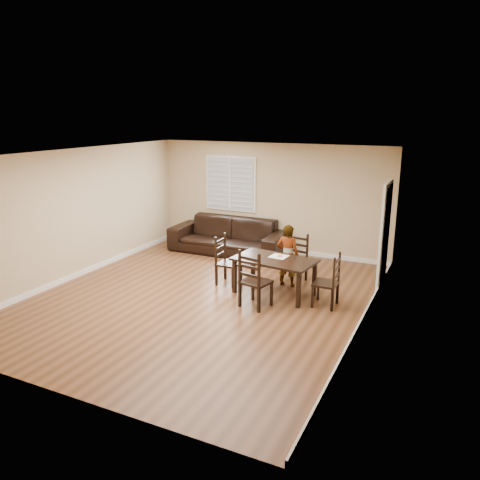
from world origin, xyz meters
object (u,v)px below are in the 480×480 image
(chair_far, at_px, (252,283))
(child, at_px, (288,255))
(dining_table, at_px, (275,263))
(chair_right, at_px, (332,283))
(sofa, at_px, (228,236))
(donut, at_px, (280,255))
(chair_left, at_px, (224,262))
(chair_near, at_px, (297,259))

(chair_far, height_order, child, child)
(dining_table, relative_size, child, 1.27)
(chair_right, bearing_deg, sofa, -125.49)
(child, height_order, donut, child)
(chair_left, relative_size, sofa, 0.35)
(chair_left, distance_m, child, 1.31)
(chair_left, xyz_separation_m, chair_right, (2.33, -0.25, -0.01))
(dining_table, distance_m, chair_right, 1.18)
(child, bearing_deg, sofa, -36.53)
(donut, bearing_deg, chair_left, -178.08)
(dining_table, bearing_deg, chair_far, -90.84)
(chair_right, bearing_deg, chair_far, -62.10)
(chair_right, bearing_deg, dining_table, -96.83)
(dining_table, bearing_deg, chair_near, 89.65)
(dining_table, xyz_separation_m, chair_right, (1.16, -0.13, -0.18))
(sofa, bearing_deg, chair_near, -28.53)
(dining_table, height_order, chair_far, chair_far)
(chair_far, relative_size, donut, 11.11)
(sofa, bearing_deg, child, -37.22)
(chair_right, height_order, donut, chair_right)
(donut, distance_m, sofa, 2.89)
(chair_left, height_order, child, child)
(chair_near, distance_m, chair_right, 1.51)
(dining_table, distance_m, chair_near, 0.99)
(chair_near, xyz_separation_m, chair_left, (-1.29, -0.84, 0.01))
(chair_left, bearing_deg, chair_near, -56.80)
(chair_right, relative_size, child, 0.78)
(dining_table, distance_m, chair_far, 0.84)
(chair_near, bearing_deg, chair_far, -87.77)
(chair_near, distance_m, sofa, 2.48)
(chair_near, bearing_deg, chair_left, -137.01)
(chair_far, bearing_deg, dining_table, -85.53)
(chair_left, height_order, chair_right, chair_left)
(chair_left, xyz_separation_m, donut, (1.20, 0.04, 0.28))
(chair_right, xyz_separation_m, child, (-1.09, 0.68, 0.19))
(donut, xyz_separation_m, sofa, (-2.11, 1.96, -0.31))
(dining_table, relative_size, chair_near, 1.62)
(chair_near, distance_m, child, 0.46)
(dining_table, relative_size, sofa, 0.56)
(child, height_order, sofa, child)
(chair_far, height_order, donut, chair_far)
(chair_far, relative_size, child, 0.85)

